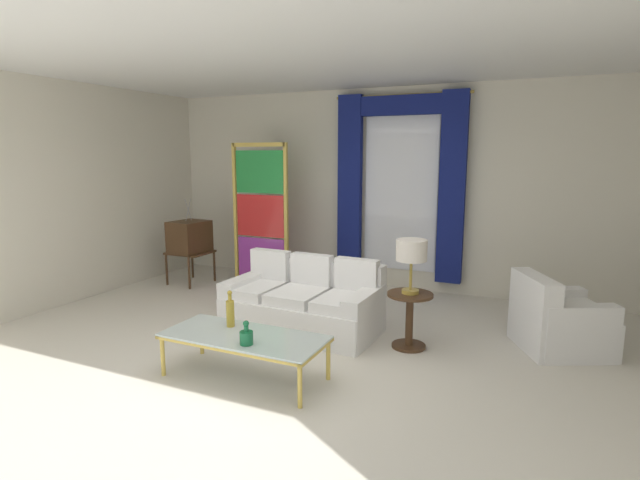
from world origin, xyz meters
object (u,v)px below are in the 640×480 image
object	(u,v)px
couch_white_long	(305,303)
armchair_white	(556,323)
bottle_blue_decanter	(246,336)
vintage_tv	(189,238)
coffee_table	(244,338)
stained_glass_divider	(260,219)
peacock_figurine	(276,280)
round_side_table	(409,315)
table_lamp_brass	(412,253)
bottle_crystal_tall	(230,312)

from	to	relation	value
couch_white_long	armchair_white	distance (m)	2.73
bottle_blue_decanter	armchair_white	bearing A→B (deg)	40.69
couch_white_long	vintage_tv	bearing A→B (deg)	156.82
coffee_table	bottle_blue_decanter	xyz separation A→B (m)	(0.14, -0.18, 0.11)
coffee_table	stained_glass_divider	size ratio (longest dim) A/B	0.68
couch_white_long	peacock_figurine	bearing A→B (deg)	132.58
coffee_table	armchair_white	world-z (taller)	armchair_white
vintage_tv	armchair_white	bearing A→B (deg)	-6.33
armchair_white	round_side_table	distance (m)	1.53
coffee_table	stained_glass_divider	world-z (taller)	stained_glass_divider
coffee_table	round_side_table	size ratio (longest dim) A/B	2.53
couch_white_long	round_side_table	xyz separation A→B (m)	(1.27, -0.06, 0.05)
peacock_figurine	round_side_table	xyz separation A→B (m)	(2.29, -1.18, 0.14)
couch_white_long	round_side_table	bearing A→B (deg)	-2.88
couch_white_long	coffee_table	world-z (taller)	couch_white_long
armchair_white	table_lamp_brass	size ratio (longest dim) A/B	1.91
peacock_figurine	table_lamp_brass	distance (m)	2.70
coffee_table	peacock_figurine	size ratio (longest dim) A/B	2.51
vintage_tv	round_side_table	bearing A→B (deg)	-16.90
couch_white_long	bottle_blue_decanter	size ratio (longest dim) A/B	8.32
armchair_white	peacock_figurine	bearing A→B (deg)	170.88
couch_white_long	table_lamp_brass	distance (m)	1.46
coffee_table	vintage_tv	bearing A→B (deg)	136.67
table_lamp_brass	stained_glass_divider	bearing A→B (deg)	151.33
stained_glass_divider	peacock_figurine	world-z (taller)	stained_glass_divider
armchair_white	peacock_figurine	world-z (taller)	armchair_white
armchair_white	round_side_table	world-z (taller)	armchair_white
vintage_tv	table_lamp_brass	distance (m)	4.03
coffee_table	armchair_white	bearing A→B (deg)	36.59
peacock_figurine	stained_glass_divider	bearing A→B (deg)	144.61
coffee_table	table_lamp_brass	distance (m)	1.90
bottle_blue_decanter	stained_glass_divider	xyz separation A→B (m)	(-1.70, 3.02, 0.58)
table_lamp_brass	bottle_crystal_tall	bearing A→B (deg)	-139.87
coffee_table	stained_glass_divider	bearing A→B (deg)	118.69
bottle_blue_decanter	coffee_table	bearing A→B (deg)	128.52
armchair_white	couch_white_long	bearing A→B (deg)	-168.99
vintage_tv	peacock_figurine	size ratio (longest dim) A/B	2.24
bottle_crystal_tall	round_side_table	size ratio (longest dim) A/B	0.59
couch_white_long	stained_glass_divider	distance (m)	2.19
bottle_crystal_tall	stained_glass_divider	xyz separation A→B (m)	(-1.31, 2.70, 0.50)
stained_glass_divider	couch_white_long	bearing A→B (deg)	-44.24
bottle_blue_decanter	table_lamp_brass	xyz separation A→B (m)	(1.04, 1.52, 0.55)
coffee_table	bottle_crystal_tall	distance (m)	0.33
vintage_tv	stained_glass_divider	size ratio (longest dim) A/B	0.61
bottle_blue_decanter	vintage_tv	size ratio (longest dim) A/B	0.16
couch_white_long	bottle_crystal_tall	bearing A→B (deg)	-97.25
couch_white_long	bottle_blue_decanter	world-z (taller)	couch_white_long
couch_white_long	bottle_blue_decanter	xyz separation A→B (m)	(0.23, -1.59, 0.18)
bottle_blue_decanter	stained_glass_divider	world-z (taller)	stained_glass_divider
coffee_table	peacock_figurine	bearing A→B (deg)	113.72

